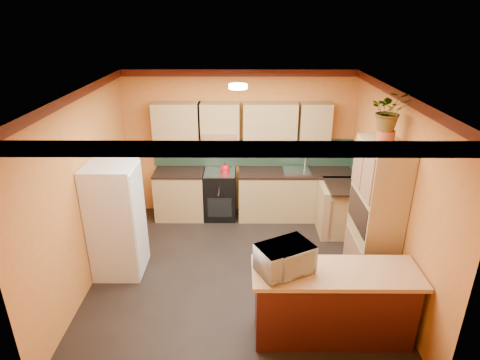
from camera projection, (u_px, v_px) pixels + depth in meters
name	position (u px, v px, depth m)	size (l,w,h in m)	color
room_shell	(239.00, 133.00, 5.47)	(4.24, 4.24, 2.72)	black
base_cabinets_back	(254.00, 195.00, 7.51)	(3.65, 0.60, 0.88)	tan
countertop_back	(254.00, 172.00, 7.33)	(3.65, 0.62, 0.04)	black
stove	(220.00, 194.00, 7.51)	(0.58, 0.58, 0.91)	black
kettle	(225.00, 168.00, 7.25)	(0.17, 0.17, 0.18)	red
sink	(296.00, 171.00, 7.31)	(0.48, 0.40, 0.03)	silver
base_cabinets_right	(343.00, 211.00, 6.93)	(0.60, 0.80, 0.88)	tan
countertop_right	(345.00, 186.00, 6.75)	(0.62, 0.80, 0.04)	black
fridge	(116.00, 220.00, 5.75)	(0.68, 0.66, 1.70)	white
pantry	(375.00, 218.00, 5.39)	(0.48, 0.90, 2.10)	tan
fern_pot	(386.00, 136.00, 5.00)	(0.22, 0.22, 0.16)	#AE452A
fern	(389.00, 111.00, 4.87)	(0.44, 0.38, 0.49)	tan
breakfast_bar	(333.00, 306.00, 4.69)	(1.80, 0.55, 0.88)	#451810
bar_top	(336.00, 273.00, 4.51)	(1.90, 0.65, 0.05)	tan
microwave	(285.00, 258.00, 4.44)	(0.60, 0.40, 0.33)	white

